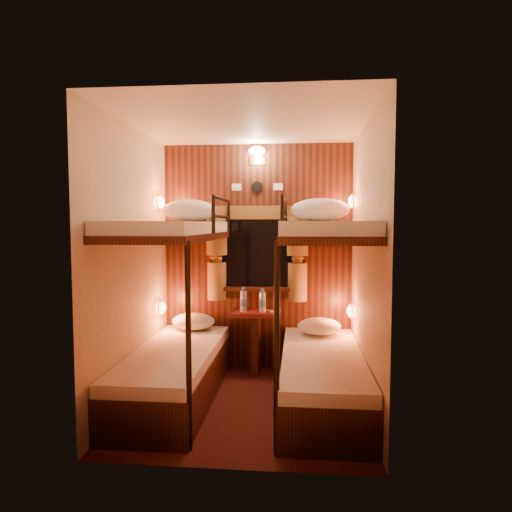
# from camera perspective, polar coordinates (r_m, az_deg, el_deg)

# --- Properties ---
(floor) EXTENTS (2.10, 2.10, 0.00)m
(floor) POSITION_cam_1_polar(r_m,az_deg,el_deg) (4.15, -1.20, -18.06)
(floor) COLOR #3D1110
(floor) RESTS_ON ground
(ceiling) EXTENTS (2.10, 2.10, 0.00)m
(ceiling) POSITION_cam_1_polar(r_m,az_deg,el_deg) (3.93, -1.25, 16.36)
(ceiling) COLOR silver
(ceiling) RESTS_ON wall_back
(wall_back) EXTENTS (2.40, 0.00, 2.40)m
(wall_back) POSITION_cam_1_polar(r_m,az_deg,el_deg) (4.90, 0.19, -0.18)
(wall_back) COLOR #C6B293
(wall_back) RESTS_ON floor
(wall_front) EXTENTS (2.40, 0.00, 2.40)m
(wall_front) POSITION_cam_1_polar(r_m,az_deg,el_deg) (2.83, -3.68, -3.31)
(wall_front) COLOR #C6B293
(wall_front) RESTS_ON floor
(wall_left) EXTENTS (0.00, 2.40, 2.40)m
(wall_left) POSITION_cam_1_polar(r_m,az_deg,el_deg) (4.10, -15.26, -1.15)
(wall_left) COLOR #C6B293
(wall_left) RESTS_ON floor
(wall_right) EXTENTS (0.00, 2.40, 2.40)m
(wall_right) POSITION_cam_1_polar(r_m,az_deg,el_deg) (3.88, 13.63, -1.42)
(wall_right) COLOR #C6B293
(wall_right) RESTS_ON floor
(back_panel) EXTENTS (2.00, 0.03, 2.40)m
(back_panel) POSITION_cam_1_polar(r_m,az_deg,el_deg) (4.89, 0.17, -0.19)
(back_panel) COLOR black
(back_panel) RESTS_ON floor
(bunk_left) EXTENTS (0.72, 1.90, 1.82)m
(bunk_left) POSITION_cam_1_polar(r_m,az_deg,el_deg) (4.16, -10.14, -9.97)
(bunk_left) COLOR black
(bunk_left) RESTS_ON floor
(bunk_right) EXTENTS (0.72, 1.90, 1.82)m
(bunk_right) POSITION_cam_1_polar(r_m,az_deg,el_deg) (4.02, 8.27, -10.44)
(bunk_right) COLOR black
(bunk_right) RESTS_ON floor
(window) EXTENTS (1.00, 0.12, 0.79)m
(window) POSITION_cam_1_polar(r_m,az_deg,el_deg) (4.86, 0.14, -0.44)
(window) COLOR black
(window) RESTS_ON back_panel
(curtains) EXTENTS (1.10, 0.22, 1.00)m
(curtains) POSITION_cam_1_polar(r_m,az_deg,el_deg) (4.82, 0.10, 0.51)
(curtains) COLOR olive
(curtains) RESTS_ON back_panel
(back_fixtures) EXTENTS (0.54, 0.09, 0.48)m
(back_fixtures) POSITION_cam_1_polar(r_m,az_deg,el_deg) (4.89, 0.13, 12.10)
(back_fixtures) COLOR black
(back_fixtures) RESTS_ON back_panel
(reading_lamps) EXTENTS (2.00, 0.20, 1.25)m
(reading_lamps) POSITION_cam_1_polar(r_m,az_deg,el_deg) (4.55, -0.21, 0.00)
(reading_lamps) COLOR #F35B24
(reading_lamps) RESTS_ON wall_left
(table) EXTENTS (0.50, 0.34, 0.66)m
(table) POSITION_cam_1_polar(r_m,az_deg,el_deg) (4.83, -0.03, -9.69)
(table) COLOR #5C1915
(table) RESTS_ON floor
(bottle_left) EXTENTS (0.07, 0.07, 0.26)m
(bottle_left) POSITION_cam_1_polar(r_m,az_deg,el_deg) (4.75, -1.56, -5.66)
(bottle_left) COLOR #99BFE5
(bottle_left) RESTS_ON table
(bottle_right) EXTENTS (0.07, 0.07, 0.25)m
(bottle_right) POSITION_cam_1_polar(r_m,az_deg,el_deg) (4.71, 0.81, -5.81)
(bottle_right) COLOR #99BFE5
(bottle_right) RESTS_ON table
(sachet_a) EXTENTS (0.10, 0.08, 0.01)m
(sachet_a) POSITION_cam_1_polar(r_m,az_deg,el_deg) (4.75, 2.31, -6.98)
(sachet_a) COLOR silver
(sachet_a) RESTS_ON table
(sachet_b) EXTENTS (0.09, 0.07, 0.01)m
(sachet_b) POSITION_cam_1_polar(r_m,az_deg,el_deg) (4.82, 1.57, -6.82)
(sachet_b) COLOR silver
(sachet_b) RESTS_ON table
(pillow_lower_left) EXTENTS (0.45, 0.32, 0.18)m
(pillow_lower_left) POSITION_cam_1_polar(r_m,az_deg,el_deg) (4.85, -7.84, -8.09)
(pillow_lower_left) COLOR white
(pillow_lower_left) RESTS_ON bunk_left
(pillow_lower_right) EXTENTS (0.43, 0.31, 0.17)m
(pillow_lower_right) POSITION_cam_1_polar(r_m,az_deg,el_deg) (4.64, 7.90, -8.70)
(pillow_lower_right) COLOR white
(pillow_lower_right) RESTS_ON bunk_right
(pillow_upper_left) EXTENTS (0.55, 0.39, 0.21)m
(pillow_upper_left) POSITION_cam_1_polar(r_m,az_deg,el_deg) (4.64, -8.29, 5.66)
(pillow_upper_left) COLOR white
(pillow_upper_left) RESTS_ON bunk_left
(pillow_upper_right) EXTENTS (0.57, 0.41, 0.22)m
(pillow_upper_right) POSITION_cam_1_polar(r_m,az_deg,el_deg) (4.53, 8.05, 5.77)
(pillow_upper_right) COLOR white
(pillow_upper_right) RESTS_ON bunk_right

